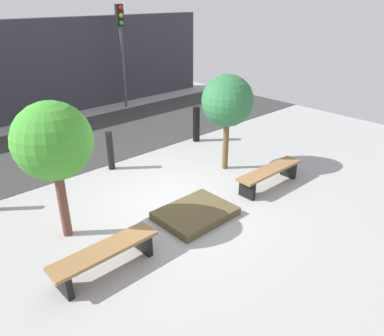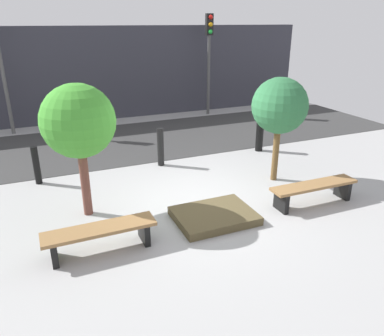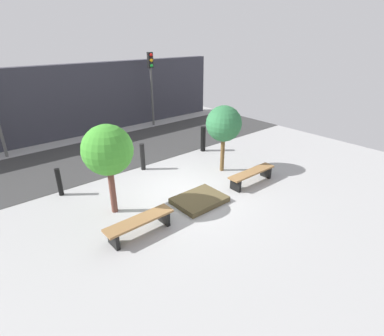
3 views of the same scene
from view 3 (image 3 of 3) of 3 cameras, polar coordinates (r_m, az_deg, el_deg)
The scene contains 12 objects.
ground_plane at distance 9.72m, azimuth -1.47°, elevation -4.84°, with size 18.00×18.00×0.00m, color #A1A1A1.
road_strip at distance 13.51m, azimuth -14.59°, elevation 2.99°, with size 18.00×4.28×0.01m, color #363636.
building_facade at distance 16.10m, azimuth -20.83°, elevation 11.94°, with size 16.20×0.50×3.44m, color #33333D.
bench_left at distance 7.83m, azimuth -9.92°, elevation -10.32°, with size 1.86×0.47×0.44m.
bench_right at distance 10.40m, azimuth 11.31°, elevation -1.21°, with size 1.95×0.43×0.46m.
planter_bed at distance 9.19m, azimuth 1.42°, elevation -6.09°, with size 1.51×1.15×0.16m, color brown.
tree_behind_left_bench at distance 8.26m, azimuth -15.78°, elevation 3.20°, with size 1.37×1.37×2.59m.
tree_behind_right_bench at distance 10.75m, azimuth 6.07°, elevation 8.32°, with size 1.28×1.28×2.45m.
bollard_far_left at distance 10.30m, azimuth -23.97°, elevation -2.47°, with size 0.15×0.15×0.91m, color black.
bollard_left at distance 11.35m, azimuth -9.39°, elevation 2.11°, with size 0.17×0.17×1.02m, color black.
bollard_center at distance 13.05m, azimuth 2.13°, elevation 5.55°, with size 0.22×0.22×1.09m, color black.
traffic_light_mid_west at distance 16.70m, azimuth -7.78°, elevation 16.91°, with size 0.28×0.27×3.86m.
Camera 3 is at (-5.31, -6.63, 4.72)m, focal length 28.00 mm.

